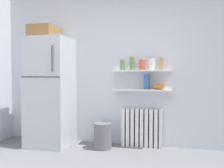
# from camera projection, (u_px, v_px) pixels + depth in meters

# --- Properties ---
(back_wall) EXTENTS (7.04, 0.10, 2.60)m
(back_wall) POSITION_uv_depth(u_px,v_px,m) (124.00, 69.00, 3.89)
(back_wall) COLOR silver
(back_wall) RESTS_ON ground_plane
(refrigerator) EXTENTS (0.68, 0.68, 2.01)m
(refrigerator) POSITION_uv_depth(u_px,v_px,m) (50.00, 89.00, 3.81)
(refrigerator) COLOR #B7BABF
(refrigerator) RESTS_ON ground_plane
(radiator) EXTENTS (0.67, 0.12, 0.63)m
(radiator) POSITION_uv_depth(u_px,v_px,m) (142.00, 128.00, 3.73)
(radiator) COLOR white
(radiator) RESTS_ON ground_plane
(wall_shelf_lower) EXTENTS (0.94, 0.22, 0.02)m
(wall_shelf_lower) POSITION_uv_depth(u_px,v_px,m) (142.00, 90.00, 3.67)
(wall_shelf_lower) COLOR white
(wall_shelf_upper) EXTENTS (0.94, 0.22, 0.02)m
(wall_shelf_upper) POSITION_uv_depth(u_px,v_px,m) (142.00, 71.00, 3.66)
(wall_shelf_upper) COLOR white
(storage_jar_0) EXTENTS (0.08, 0.08, 0.18)m
(storage_jar_0) POSITION_uv_depth(u_px,v_px,m) (123.00, 65.00, 3.73)
(storage_jar_0) COLOR #5B7F4C
(storage_jar_0) RESTS_ON wall_shelf_upper
(storage_jar_1) EXTENTS (0.08, 0.08, 0.23)m
(storage_jar_1) POSITION_uv_depth(u_px,v_px,m) (132.00, 63.00, 3.69)
(storage_jar_1) COLOR #5B7F4C
(storage_jar_1) RESTS_ON wall_shelf_upper
(storage_jar_2) EXTENTS (0.10, 0.10, 0.18)m
(storage_jar_2) POSITION_uv_depth(u_px,v_px,m) (142.00, 64.00, 3.66)
(storage_jar_2) COLOR #C64C38
(storage_jar_2) RESTS_ON wall_shelf_upper
(storage_jar_3) EXTENTS (0.10, 0.10, 0.21)m
(storage_jar_3) POSITION_uv_depth(u_px,v_px,m) (152.00, 64.00, 3.62)
(storage_jar_3) COLOR silver
(storage_jar_3) RESTS_ON wall_shelf_upper
(storage_jar_4) EXTENTS (0.10, 0.10, 0.19)m
(storage_jar_4) POSITION_uv_depth(u_px,v_px,m) (162.00, 64.00, 3.58)
(storage_jar_4) COLOR tan
(storage_jar_4) RESTS_ON wall_shelf_upper
(vase) EXTENTS (0.10, 0.10, 0.24)m
(vase) POSITION_uv_depth(u_px,v_px,m) (147.00, 82.00, 3.65)
(vase) COLOR #38609E
(vase) RESTS_ON wall_shelf_lower
(shelf_bowl) EXTENTS (0.19, 0.19, 0.09)m
(shelf_bowl) POSITION_uv_depth(u_px,v_px,m) (159.00, 87.00, 3.61)
(shelf_bowl) COLOR orange
(shelf_bowl) RESTS_ON wall_shelf_lower
(trash_bin) EXTENTS (0.29, 0.29, 0.41)m
(trash_bin) POSITION_uv_depth(u_px,v_px,m) (103.00, 136.00, 3.64)
(trash_bin) COLOR slate
(trash_bin) RESTS_ON ground_plane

